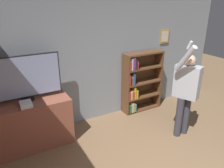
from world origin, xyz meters
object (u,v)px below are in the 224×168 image
(bookshelf, at_px, (139,83))
(game_console, at_px, (26,104))
(person, at_px, (186,89))
(television, at_px, (24,78))

(bookshelf, bearing_deg, game_console, -172.22)
(game_console, distance_m, person, 2.78)
(television, distance_m, person, 2.81)
(bookshelf, bearing_deg, person, -83.47)
(game_console, relative_size, person, 0.12)
(game_console, height_order, bookshelf, bookshelf)
(game_console, xyz_separation_m, bookshelf, (2.48, 0.34, -0.23))
(television, xyz_separation_m, game_console, (-0.06, -0.22, -0.37))
(television, bearing_deg, person, -23.73)
(game_console, bearing_deg, person, -19.08)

